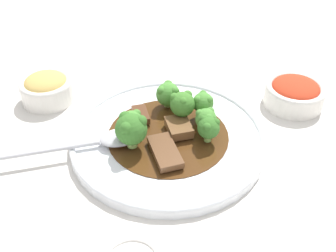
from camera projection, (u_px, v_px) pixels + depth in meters
name	position (u px, v px, depth m)	size (l,w,h in m)	color
ground_plane	(168.00, 142.00, 0.65)	(4.00, 4.00, 0.00)	silver
main_plate	(168.00, 137.00, 0.64)	(0.32, 0.32, 0.02)	white
beef_strip_0	(165.00, 152.00, 0.59)	(0.07, 0.08, 0.01)	brown
beef_strip_1	(179.00, 127.00, 0.64)	(0.06, 0.06, 0.02)	brown
beef_strip_2	(141.00, 114.00, 0.67)	(0.04, 0.05, 0.01)	#56331E
broccoli_floret_0	(206.00, 119.00, 0.63)	(0.03, 0.03, 0.04)	#7FA84C
broccoli_floret_1	(203.00, 102.00, 0.65)	(0.04, 0.04, 0.05)	#8EB756
broccoli_floret_2	(131.00, 129.00, 0.59)	(0.05, 0.05, 0.06)	#8EB756
broccoli_floret_3	(132.00, 121.00, 0.62)	(0.04, 0.04, 0.04)	#8EB756
broccoli_floret_4	(168.00, 94.00, 0.68)	(0.04, 0.04, 0.04)	#7FA84C
broccoli_floret_5	(209.00, 128.00, 0.61)	(0.04, 0.04, 0.04)	#7FA84C
broccoli_floret_6	(182.00, 104.00, 0.64)	(0.04, 0.04, 0.05)	#7FA84C
serving_spoon	(108.00, 140.00, 0.61)	(0.19, 0.14, 0.01)	#B7B7BC
side_bowl_kimchi	(295.00, 93.00, 0.72)	(0.11, 0.11, 0.05)	white
side_bowl_appetizer	(47.00, 88.00, 0.73)	(0.10, 0.10, 0.05)	white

